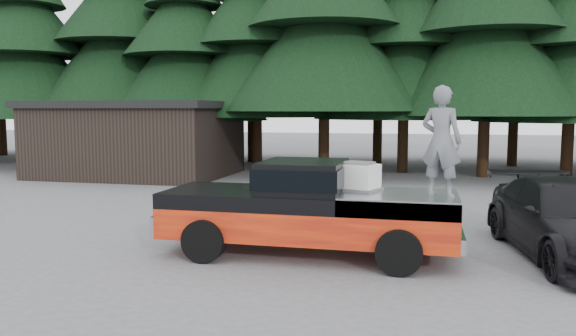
% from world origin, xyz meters
% --- Properties ---
extents(ground, '(120.00, 120.00, 0.00)m').
position_xyz_m(ground, '(0.00, 0.00, 0.00)').
color(ground, '#525255').
rests_on(ground, ground).
extents(pickup_truck, '(6.00, 2.04, 1.33)m').
position_xyz_m(pickup_truck, '(1.22, 0.05, 0.67)').
color(pickup_truck, '#F03B0C').
rests_on(pickup_truck, ground).
extents(truck_cab, '(1.66, 1.90, 0.59)m').
position_xyz_m(truck_cab, '(1.12, 0.05, 1.62)').
color(truck_cab, black).
rests_on(truck_cab, pickup_truck).
extents(air_compressor, '(0.91, 0.84, 0.51)m').
position_xyz_m(air_compressor, '(2.19, 0.25, 1.58)').
color(air_compressor, silver).
rests_on(air_compressor, pickup_truck).
extents(man_on_bed, '(0.88, 0.74, 2.06)m').
position_xyz_m(man_on_bed, '(3.76, -0.15, 2.36)').
color(man_on_bed, slate).
rests_on(man_on_bed, pickup_truck).
extents(parked_car, '(3.01, 5.61, 1.55)m').
position_xyz_m(parked_car, '(6.31, 1.09, 0.77)').
color(parked_car, black).
rests_on(parked_car, ground).
extents(utility_building, '(8.40, 6.40, 3.30)m').
position_xyz_m(utility_building, '(-9.00, 12.00, 1.67)').
color(utility_building, black).
rests_on(utility_building, ground).
extents(treeline, '(60.15, 16.05, 17.50)m').
position_xyz_m(treeline, '(0.42, 17.20, 7.72)').
color(treeline, black).
rests_on(treeline, ground).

